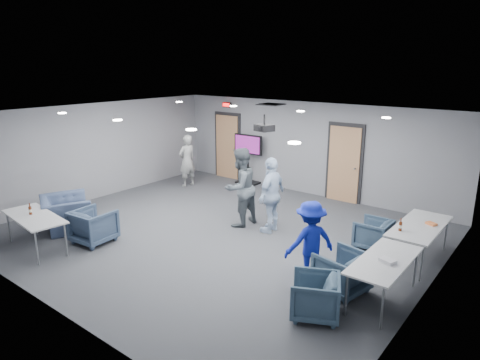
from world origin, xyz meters
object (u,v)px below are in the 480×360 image
Objects in this scene: person_d at (310,241)px; chair_right_a at (373,234)px; bottle_front at (30,210)px; person_a at (187,161)px; table_right_a at (420,227)px; person_c at (272,195)px; projector at (264,128)px; table_right_b at (385,262)px; table_front_left at (34,218)px; tv_stand at (248,156)px; chair_right_c at (315,296)px; chair_front_b at (66,213)px; bottle_right at (400,226)px; chair_front_a at (94,226)px; chair_right_b at (342,272)px; person_b at (240,187)px.

chair_right_a is (0.39, 2.00, -0.42)m from person_d.
person_d is 5.96× the size of bottle_front.
person_a is 7.38m from table_right_a.
person_c is 1.54m from projector.
person_a is 7.87m from table_right_b.
table_front_left is 0.19m from bottle_front.
chair_right_a is 0.43× the size of tv_stand.
table_right_a reaches higher than chair_right_c.
table_right_b is (0.65, 1.08, 0.35)m from chair_right_c.
chair_front_b is 7.34m from bottle_right.
person_a is 6.61× the size of bottle_right.
chair_front_a is 3.29× the size of bottle_right.
table_front_left is at bearing -2.01° from bottle_front.
chair_right_c is 7.59m from tv_stand.
bottle_front is at bearing -33.40° from person_d.
person_a is at bearing -133.81° from tv_stand.
bottle_front is 0.15× the size of tv_stand.
chair_right_c is 4.09m from projector.
table_front_left is at bearing -56.59° from chair_right_b.
bottle_front is at bearing 138.99° from chair_front_b.
projector is at bearing 100.86° from table_right_a.
table_right_a is at bearing 33.61° from bottle_front.
person_c reaches higher than chair_front_b.
chair_right_c is at bearing 20.22° from table_front_left.
chair_right_c is 5.14m from chair_front_a.
person_b is 1.18× the size of tv_stand.
person_b is at bearing 99.39° from table_right_a.
chair_front_a is at bearing -47.73° from person_c.
person_a is at bearing -99.08° from chair_right_a.
person_d reaches higher than bottle_right.
table_right_a is at bearing 173.85° from chair_right_b.
chair_right_b is 6.46m from chair_front_b.
table_front_left reaches higher than chair_right_b.
chair_front_b is at bearing 101.76° from table_right_b.
table_front_left reaches higher than chair_right_c.
person_a is at bearing -110.22° from person_b.
table_right_b is (3.11, -1.38, -0.19)m from person_c.
chair_right_c is 0.62× the size of chair_front_b.
projector reaches higher than table_front_left.
tv_stand is at bearing -118.24° from chair_right_b.
chair_front_a is at bearing 50.89° from bottle_front.
person_c is at bearing 47.95° from projector.
bottle_front is at bearing -102.98° from chair_right_c.
chair_right_c is 2.54m from bottle_right.
table_right_b is 1.40m from bottle_right.
person_b is 1.00× the size of table_right_a.
chair_right_c is at bearing 65.71° from person_d.
table_right_a is at bearing -21.83° from tv_stand.
person_c is 1.19× the size of person_d.
person_d reaches higher than chair_right_a.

